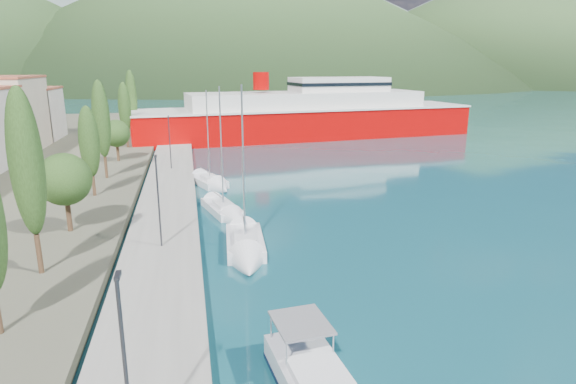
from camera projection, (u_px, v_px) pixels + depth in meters
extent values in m
plane|color=#144B57|center=(212.00, 110.00, 136.12)|extent=(1400.00, 1400.00, 0.00)
cube|color=gray|center=(169.00, 197.00, 45.28)|extent=(5.00, 88.00, 0.80)
cone|color=slate|center=(246.00, 7.00, 658.93)|extent=(760.00, 760.00, 180.00)
cone|color=slate|center=(501.00, 22.00, 655.47)|extent=(640.00, 640.00, 140.00)
cone|color=#35542A|center=(240.00, 8.00, 394.33)|extent=(480.00, 480.00, 115.00)
cone|color=#35542A|center=(492.00, 27.00, 422.04)|extent=(420.00, 420.00, 90.00)
cube|color=beige|center=(3.00, 115.00, 66.83)|extent=(9.00, 13.00, 10.00)
cube|color=silver|center=(28.00, 115.00, 77.49)|extent=(9.00, 10.00, 8.00)
cube|color=#9E5138|center=(25.00, 88.00, 76.43)|extent=(9.20, 10.20, 0.30)
cylinder|color=#47301E|center=(39.00, 254.00, 27.74)|extent=(0.30, 0.30, 2.36)
ellipsoid|color=#2B4B1C|center=(26.00, 163.00, 26.37)|extent=(1.80, 1.80, 8.36)
cylinder|color=#47301E|center=(69.00, 215.00, 34.85)|extent=(0.36, 0.36, 2.35)
sphere|color=#2B4B1C|center=(64.00, 179.00, 34.17)|extent=(3.76, 3.76, 3.76)
cylinder|color=#47301E|center=(94.00, 186.00, 44.43)|extent=(0.30, 0.30, 1.82)
ellipsoid|color=#2B4B1C|center=(89.00, 142.00, 43.37)|extent=(1.80, 1.80, 6.45)
cylinder|color=#47301E|center=(106.00, 167.00, 51.38)|extent=(0.30, 0.30, 2.27)
ellipsoid|color=#2B4B1C|center=(101.00, 119.00, 50.06)|extent=(1.80, 1.80, 8.04)
cylinder|color=#47301E|center=(118.00, 153.00, 60.55)|extent=(0.36, 0.36, 2.13)
sphere|color=#2B4B1C|center=(116.00, 133.00, 59.93)|extent=(3.40, 3.40, 3.40)
cylinder|color=#47301E|center=(127.00, 140.00, 70.63)|extent=(0.30, 0.30, 2.07)
ellipsoid|color=#2B4B1C|center=(125.00, 108.00, 69.43)|extent=(1.80, 1.80, 7.34)
cylinder|color=#47301E|center=(134.00, 130.00, 79.94)|extent=(0.30, 0.30, 2.43)
ellipsoid|color=#2B4B1C|center=(131.00, 97.00, 78.53)|extent=(1.80, 1.80, 8.60)
cylinder|color=#2D2D33|center=(126.00, 376.00, 13.78)|extent=(0.12, 0.12, 6.00)
cube|color=#2D2D33|center=(118.00, 276.00, 13.25)|extent=(0.15, 0.50, 0.12)
cylinder|color=#2D2D33|center=(159.00, 202.00, 31.18)|extent=(0.12, 0.12, 6.00)
cube|color=#2D2D33|center=(156.00, 156.00, 30.65)|extent=(0.15, 0.50, 0.12)
cylinder|color=#2D2D33|center=(170.00, 143.00, 55.11)|extent=(0.12, 0.12, 6.00)
cube|color=#2D2D33|center=(168.00, 116.00, 54.58)|extent=(0.15, 0.50, 0.12)
cube|color=silver|center=(315.00, 382.00, 18.35)|extent=(3.01, 6.27, 1.01)
cube|color=silver|center=(322.00, 379.00, 17.50)|extent=(2.21, 3.13, 0.37)
cube|color=slate|center=(301.00, 322.00, 19.42)|extent=(2.36, 2.71, 0.09)
cube|color=silver|center=(245.00, 244.00, 33.75)|extent=(2.96, 6.36, 0.99)
cube|color=silver|center=(245.00, 237.00, 33.19)|extent=(1.69, 2.58, 0.39)
cylinder|color=silver|center=(243.00, 165.00, 31.89)|extent=(0.12, 0.12, 10.47)
cone|color=silver|center=(248.00, 266.00, 29.95)|extent=(2.73, 3.06, 2.54)
cube|color=silver|center=(222.00, 209.00, 41.97)|extent=(3.49, 6.21, 0.83)
cube|color=silver|center=(223.00, 204.00, 41.49)|extent=(1.81, 2.59, 0.32)
cylinder|color=silver|center=(221.00, 148.00, 40.23)|extent=(0.12, 0.12, 10.13)
cone|color=silver|center=(237.00, 221.00, 38.71)|extent=(2.72, 3.18, 2.12)
cube|color=silver|center=(209.00, 182.00, 51.58)|extent=(4.06, 5.89, 0.93)
cube|color=silver|center=(210.00, 177.00, 51.13)|extent=(2.07, 2.51, 0.36)
cylinder|color=silver|center=(208.00, 135.00, 49.98)|extent=(0.12, 0.12, 9.26)
cone|color=silver|center=(222.00, 189.00, 48.73)|extent=(3.08, 3.17, 2.37)
cube|color=#B20302|center=(306.00, 124.00, 85.27)|extent=(60.58, 19.56, 5.75)
cube|color=silver|center=(306.00, 108.00, 84.54)|extent=(61.04, 19.98, 0.31)
cube|color=silver|center=(306.00, 101.00, 84.22)|extent=(42.01, 15.21, 3.08)
cube|color=silver|center=(339.00, 84.00, 85.44)|extent=(17.48, 9.63, 2.46)
cylinder|color=#B20302|center=(261.00, 81.00, 80.77)|extent=(2.67, 2.67, 2.87)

